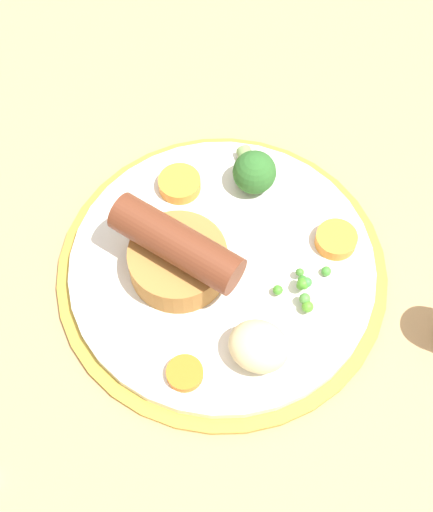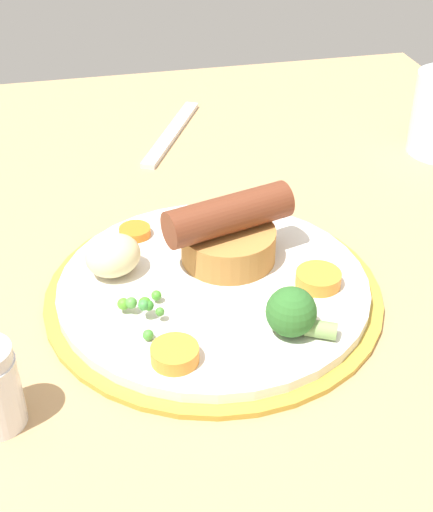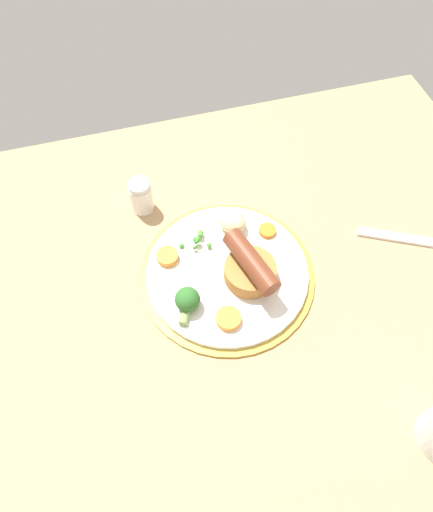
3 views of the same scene
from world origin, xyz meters
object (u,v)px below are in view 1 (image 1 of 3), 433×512
at_px(carrot_slice_0, 180,184).
at_px(carrot_slice_2, 336,240).
at_px(dinner_plate, 222,269).
at_px(pea_pile, 304,287).
at_px(carrot_slice_5, 185,373).
at_px(broccoli_floret_near, 254,171).
at_px(potato_chunk_0, 259,346).
at_px(sausage_pudding, 175,252).

bearing_deg(carrot_slice_0, carrot_slice_2, -64.03).
relative_size(dinner_plate, pea_pile, 5.71).
distance_m(dinner_plate, carrot_slice_5, 0.10).
height_order(carrot_slice_2, carrot_slice_5, carrot_slice_2).
bearing_deg(pea_pile, broccoli_floret_near, 68.46).
distance_m(pea_pile, carrot_slice_5, 0.12).
height_order(potato_chunk_0, carrot_slice_2, potato_chunk_0).
height_order(sausage_pudding, potato_chunk_0, sausage_pudding).
distance_m(sausage_pudding, potato_chunk_0, 0.10).
bearing_deg(carrot_slice_2, potato_chunk_0, -165.36).
bearing_deg(carrot_slice_5, dinner_plate, 32.24).
height_order(sausage_pudding, carrot_slice_5, sausage_pudding).
bearing_deg(sausage_pudding, dinner_plate, -143.01).
bearing_deg(potato_chunk_0, dinner_plate, 67.98).
distance_m(broccoli_floret_near, carrot_slice_0, 0.07).
height_order(dinner_plate, broccoli_floret_near, broccoli_floret_near).
distance_m(carrot_slice_0, carrot_slice_5, 0.17).
xyz_separation_m(pea_pile, potato_chunk_0, (-0.06, -0.02, 0.01)).
relative_size(sausage_pudding, potato_chunk_0, 2.42).
xyz_separation_m(sausage_pudding, broccoli_floret_near, (0.10, 0.02, -0.01)).
relative_size(dinner_plate, sausage_pudding, 2.43).
bearing_deg(pea_pile, dinner_plate, 117.48).
relative_size(sausage_pudding, carrot_slice_0, 3.07).
bearing_deg(dinner_plate, carrot_slice_5, -147.76).
height_order(dinner_plate, potato_chunk_0, potato_chunk_0).
xyz_separation_m(carrot_slice_0, carrot_slice_5, (-0.11, -0.14, -0.00)).
bearing_deg(potato_chunk_0, carrot_slice_0, 71.40).
relative_size(sausage_pudding, pea_pile, 2.35).
bearing_deg(carrot_slice_5, pea_pile, -4.39).
distance_m(potato_chunk_0, carrot_slice_5, 0.06).
bearing_deg(potato_chunk_0, carrot_slice_2, 14.64).
xyz_separation_m(dinner_plate, carrot_slice_2, (0.09, -0.05, 0.01)).
distance_m(dinner_plate, carrot_slice_0, 0.09).
distance_m(carrot_slice_0, carrot_slice_2, 0.14).
xyz_separation_m(pea_pile, broccoli_floret_near, (0.04, 0.11, 0.01)).
distance_m(sausage_pudding, carrot_slice_0, 0.08).
bearing_deg(pea_pile, carrot_slice_2, 16.12).
distance_m(pea_pile, potato_chunk_0, 0.07).
bearing_deg(sausage_pudding, carrot_slice_2, -136.88).
relative_size(dinner_plate, carrot_slice_2, 7.97).
xyz_separation_m(dinner_plate, potato_chunk_0, (-0.03, -0.08, 0.03)).
bearing_deg(carrot_slice_0, sausage_pudding, -131.69).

